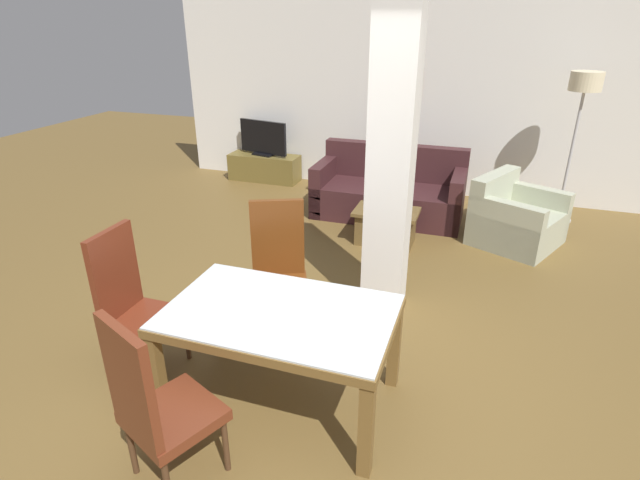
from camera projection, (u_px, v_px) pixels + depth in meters
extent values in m
plane|color=brown|center=(283.00, 399.00, 3.50)|extent=(18.00, 18.00, 0.00)
cube|color=white|center=(411.00, 99.00, 7.15)|extent=(7.20, 0.06, 2.70)
cube|color=brown|center=(407.00, 81.00, 7.03)|extent=(0.44, 0.02, 0.36)
cube|color=gray|center=(407.00, 81.00, 7.02)|extent=(0.40, 0.01, 0.32)
cube|color=white|center=(391.00, 163.00, 4.09)|extent=(0.36, 0.35, 2.70)
cube|color=brown|center=(250.00, 356.00, 2.84)|extent=(1.48, 0.06, 0.06)
cube|color=brown|center=(303.00, 285.00, 3.59)|extent=(1.48, 0.06, 0.06)
cube|color=brown|center=(185.00, 298.00, 3.42)|extent=(0.06, 0.81, 0.06)
cube|color=brown|center=(388.00, 337.00, 3.01)|extent=(0.06, 0.81, 0.06)
cube|color=silver|center=(280.00, 311.00, 3.20)|extent=(1.46, 0.91, 0.01)
cube|color=brown|center=(158.00, 378.00, 3.21)|extent=(0.08, 0.08, 0.66)
cube|color=brown|center=(366.00, 430.00, 2.80)|extent=(0.08, 0.08, 0.66)
cube|color=brown|center=(221.00, 312.00, 3.92)|extent=(0.08, 0.08, 0.66)
cube|color=brown|center=(394.00, 346.00, 3.52)|extent=(0.08, 0.08, 0.66)
cube|color=maroon|center=(146.00, 321.00, 3.64)|extent=(0.46, 0.46, 0.07)
cube|color=maroon|center=(115.00, 273.00, 3.55)|extent=(0.05, 0.44, 0.66)
cylinder|color=#492E1C|center=(187.00, 337.00, 3.84)|extent=(0.04, 0.04, 0.39)
cylinder|color=#492E1C|center=(157.00, 367.00, 3.51)|extent=(0.04, 0.04, 0.39)
cylinder|color=#492E1C|center=(145.00, 328.00, 3.95)|extent=(0.04, 0.04, 0.39)
cylinder|color=#492E1C|center=(112.00, 357.00, 3.62)|extent=(0.04, 0.04, 0.39)
cube|color=maroon|center=(174.00, 416.00, 2.78)|extent=(0.61, 0.61, 0.07)
cube|color=maroon|center=(129.00, 383.00, 2.49)|extent=(0.42, 0.22, 0.66)
cylinder|color=#492E1C|center=(188.00, 412.00, 3.12)|extent=(0.04, 0.04, 0.39)
cylinder|color=#492E1C|center=(226.00, 445.00, 2.88)|extent=(0.04, 0.04, 0.39)
cylinder|color=#492E1C|center=(132.00, 447.00, 2.86)|extent=(0.04, 0.04, 0.39)
cube|color=#5F2F10|center=(279.00, 288.00, 4.07)|extent=(0.61, 0.61, 0.07)
cube|color=#5F2F10|center=(278.00, 237.00, 4.11)|extent=(0.42, 0.22, 0.66)
cylinder|color=#492E1C|center=(304.00, 323.00, 4.01)|extent=(0.04, 0.04, 0.39)
cylinder|color=#492E1C|center=(257.00, 326.00, 3.98)|extent=(0.04, 0.04, 0.39)
cylinder|color=#492E1C|center=(302.00, 299.00, 4.35)|extent=(0.04, 0.04, 0.39)
cylinder|color=#492E1C|center=(258.00, 301.00, 4.32)|extent=(0.04, 0.04, 0.39)
cube|color=#3C1E20|center=(388.00, 201.00, 6.58)|extent=(1.91, 0.89, 0.42)
cube|color=#3C1E20|center=(395.00, 161.00, 6.70)|extent=(1.91, 0.18, 0.47)
cube|color=#3C1E20|center=(457.00, 199.00, 6.27)|extent=(0.16, 0.89, 0.68)
cube|color=#3C1E20|center=(325.00, 185.00, 6.78)|extent=(0.16, 0.89, 0.68)
cube|color=#B4B99D|center=(517.00, 227.00, 5.80)|extent=(1.15, 1.17, 0.40)
cube|color=#B4B99D|center=(495.00, 189.00, 5.85)|extent=(0.54, 0.88, 0.38)
cube|color=#B4B99D|center=(532.00, 211.00, 6.00)|extent=(0.83, 0.49, 0.61)
cube|color=#B4B99D|center=(504.00, 228.00, 5.51)|extent=(0.83, 0.49, 0.61)
cube|color=brown|center=(387.00, 212.00, 5.74)|extent=(0.73, 0.48, 0.04)
cube|color=brown|center=(386.00, 228.00, 5.82)|extent=(0.65, 0.40, 0.37)
cylinder|color=#B2B7BC|center=(388.00, 204.00, 5.65)|extent=(0.08, 0.08, 0.19)
cylinder|color=#B2B7BC|center=(388.00, 193.00, 5.59)|extent=(0.03, 0.03, 0.07)
cylinder|color=#B7B7BC|center=(389.00, 190.00, 5.58)|extent=(0.04, 0.04, 0.01)
cube|color=brown|center=(265.00, 168.00, 8.03)|extent=(1.13, 0.40, 0.42)
cube|color=black|center=(264.00, 154.00, 7.94)|extent=(0.37, 0.27, 0.03)
cube|color=black|center=(263.00, 137.00, 7.83)|extent=(0.84, 0.23, 0.51)
cylinder|color=#B7B7BC|center=(557.00, 219.00, 6.54)|extent=(0.33, 0.33, 0.02)
cylinder|color=#B7B7BC|center=(570.00, 158.00, 6.20)|extent=(0.04, 0.04, 1.62)
cylinder|color=beige|center=(586.00, 81.00, 5.82)|extent=(0.37, 0.37, 0.22)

